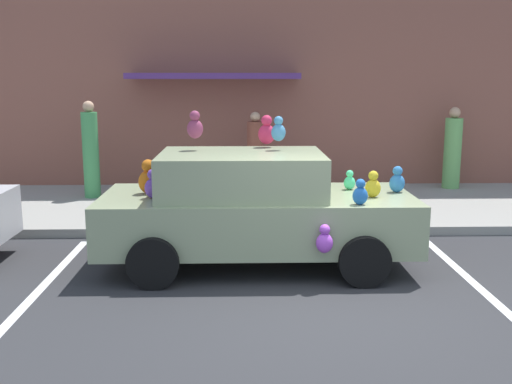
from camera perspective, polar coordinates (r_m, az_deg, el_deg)
ground_plane at (r=6.88m, az=7.94°, el=-10.80°), size 60.00×60.00×0.00m
sidewalk at (r=11.62m, az=3.97°, el=-1.33°), size 24.00×4.00×0.15m
storefront_building at (r=13.51m, az=3.20°, el=13.69°), size 24.00×1.25×6.40m
parking_stripe_front at (r=8.25m, az=19.37°, el=-7.58°), size 0.12×3.60×0.01m
parking_stripe_rear at (r=8.10m, az=-19.11°, el=-7.90°), size 0.12×3.60×0.01m
plush_covered_car at (r=8.06m, az=-0.28°, el=-1.51°), size 4.15×2.04×2.08m
teddy_bear_on_sidewalk at (r=10.05m, az=5.01°, el=-0.67°), size 0.42×0.35×0.81m
pedestrian_near_shopfront at (r=12.52m, az=-0.08°, el=3.53°), size 0.34×0.34×1.67m
pedestrian_walking_past at (r=12.37m, az=-15.45°, el=3.66°), size 0.32×0.32×1.92m
pedestrian_by_lamp at (r=13.64m, az=18.19°, el=3.73°), size 0.37×0.37×1.75m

